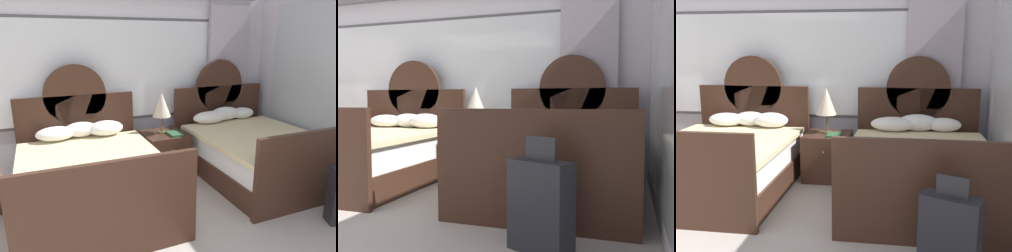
# 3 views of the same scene
# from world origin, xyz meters

# --- Properties ---
(wall_back_window) EXTENTS (6.76, 0.22, 2.70)m
(wall_back_window) POSITION_xyz_m (0.00, 4.04, 1.41)
(wall_back_window) COLOR silver
(wall_back_window) RESTS_ON ground_plane
(bed_near_window) EXTENTS (1.64, 2.13, 1.61)m
(bed_near_window) POSITION_xyz_m (0.08, 2.85, 0.37)
(bed_near_window) COLOR #382116
(bed_near_window) RESTS_ON ground_plane
(bed_near_mirror) EXTENTS (1.64, 2.13, 1.61)m
(bed_near_mirror) POSITION_xyz_m (2.43, 2.85, 0.37)
(bed_near_mirror) COLOR #382116
(bed_near_mirror) RESTS_ON ground_plane
(nightstand_between_beds) EXTENTS (0.60, 0.62, 0.61)m
(nightstand_between_beds) POSITION_xyz_m (1.25, 3.41, 0.30)
(nightstand_between_beds) COLOR #382116
(nightstand_between_beds) RESTS_ON ground_plane
(table_lamp_on_nightstand) EXTENTS (0.27, 0.27, 0.60)m
(table_lamp_on_nightstand) POSITION_xyz_m (1.23, 3.46, 1.02)
(table_lamp_on_nightstand) COLOR brown
(table_lamp_on_nightstand) RESTS_ON nightstand_between_beds
(book_on_nightstand) EXTENTS (0.18, 0.26, 0.03)m
(book_on_nightstand) POSITION_xyz_m (1.36, 3.29, 0.62)
(book_on_nightstand) COLOR #285133
(book_on_nightstand) RESTS_ON nightstand_between_beds
(suitcase_on_floor) EXTENTS (0.48, 0.36, 0.79)m
(suitcase_on_floor) POSITION_xyz_m (2.58, 1.37, 0.32)
(suitcase_on_floor) COLOR black
(suitcase_on_floor) RESTS_ON ground_plane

